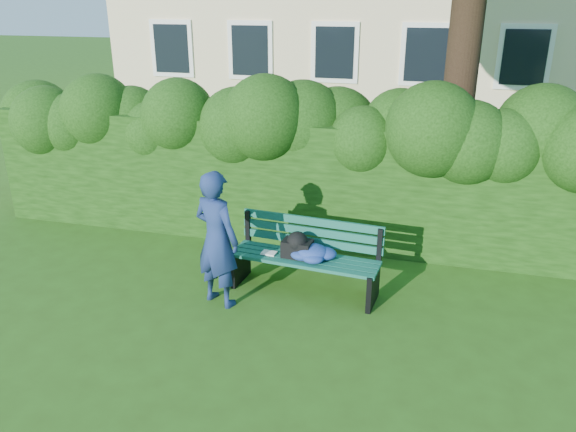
# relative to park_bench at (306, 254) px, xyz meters

# --- Properties ---
(ground) EXTENTS (80.00, 80.00, 0.00)m
(ground) POSITION_rel_park_bench_xyz_m (-0.25, -0.54, -0.49)
(ground) COLOR #2D5116
(ground) RESTS_ON ground
(hedge) EXTENTS (10.00, 1.00, 1.80)m
(hedge) POSITION_rel_park_bench_xyz_m (-0.25, 1.66, 0.41)
(hedge) COLOR black
(hedge) RESTS_ON ground
(park_bench) EXTENTS (1.87, 0.72, 0.89)m
(park_bench) POSITION_rel_park_bench_xyz_m (0.00, 0.00, 0.00)
(park_bench) COLOR #0E473A
(park_bench) RESTS_ON ground
(man_reading) EXTENTS (0.70, 0.58, 1.65)m
(man_reading) POSITION_rel_park_bench_xyz_m (-0.94, -0.54, 0.33)
(man_reading) COLOR navy
(man_reading) RESTS_ON ground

